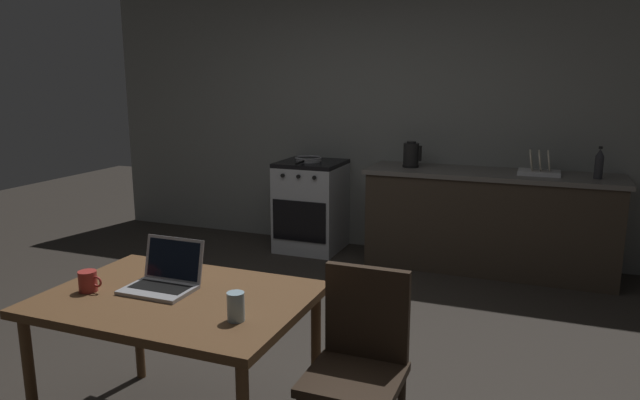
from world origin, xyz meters
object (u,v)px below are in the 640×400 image
object	(u,v)px
dish_rack	(539,169)
drinking_glass	(236,307)
dining_table	(177,309)
chair	(359,357)
frying_pan	(308,159)
bottle	(599,164)
electric_kettle	(411,155)
coffee_mug	(88,281)
laptop	(164,280)
stove_oven	(311,206)

from	to	relation	value
dish_rack	drinking_glass	bearing A→B (deg)	-108.70
dining_table	chair	size ratio (longest dim) A/B	1.36
frying_pan	bottle	bearing A→B (deg)	-0.49
electric_kettle	coffee_mug	size ratio (longest dim) A/B	1.91
frying_pan	drinking_glass	distance (m)	3.35
electric_kettle	coffee_mug	xyz separation A→B (m)	(-0.80, -3.19, -0.23)
chair	electric_kettle	size ratio (longest dim) A/B	3.77
dining_table	electric_kettle	bearing A→B (deg)	82.79
dining_table	chair	world-z (taller)	chair
chair	dish_rack	world-z (taller)	dish_rack
dining_table	laptop	distance (m)	0.16
chair	drinking_glass	world-z (taller)	chair
chair	coffee_mug	size ratio (longest dim) A/B	7.20
stove_oven	coffee_mug	xyz separation A→B (m)	(0.18, -3.18, 0.32)
electric_kettle	frying_pan	size ratio (longest dim) A/B	0.54
frying_pan	drinking_glass	xyz separation A→B (m)	(1.01, -3.20, -0.13)
dining_table	drinking_glass	xyz separation A→B (m)	(0.40, -0.15, 0.13)
laptop	coffee_mug	distance (m)	0.34
laptop	coffee_mug	size ratio (longest dim) A/B	2.60
dining_table	frying_pan	world-z (taller)	frying_pan
chair	electric_kettle	bearing A→B (deg)	110.21
chair	frying_pan	xyz separation A→B (m)	(-1.46, 2.94, 0.40)
chair	coffee_mug	distance (m)	1.30
dining_table	frying_pan	bearing A→B (deg)	101.36
stove_oven	electric_kettle	distance (m)	1.13
chair	bottle	world-z (taller)	bottle
chair	electric_kettle	xyz separation A→B (m)	(-0.46, 2.97, 0.48)
electric_kettle	frying_pan	xyz separation A→B (m)	(-1.00, -0.03, -0.09)
electric_kettle	dish_rack	xyz separation A→B (m)	(1.10, -0.00, -0.06)
dish_rack	coffee_mug	bearing A→B (deg)	-120.76
laptop	frying_pan	distance (m)	3.05
bottle	dining_table	bearing A→B (deg)	-122.59
laptop	dish_rack	distance (m)	3.43
dining_table	laptop	world-z (taller)	laptop
dining_table	drinking_glass	bearing A→B (deg)	-20.29
laptop	bottle	distance (m)	3.62
drinking_glass	stove_oven	bearing A→B (deg)	107.08
bottle	coffee_mug	size ratio (longest dim) A/B	2.13
dining_table	frying_pan	size ratio (longest dim) A/B	2.78
chair	laptop	distance (m)	0.99
dining_table	dish_rack	bearing A→B (deg)	64.20
stove_oven	bottle	bearing A→B (deg)	-1.08
bottle	frying_pan	size ratio (longest dim) A/B	0.60
coffee_mug	electric_kettle	bearing A→B (deg)	75.93
stove_oven	dining_table	size ratio (longest dim) A/B	0.73
bottle	dish_rack	size ratio (longest dim) A/B	0.77
chair	dining_table	bearing A→B (deg)	-161.43
frying_pan	coffee_mug	size ratio (longest dim) A/B	3.53
dining_table	frying_pan	xyz separation A→B (m)	(-0.61, 3.05, 0.26)
chair	dish_rack	size ratio (longest dim) A/B	2.61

